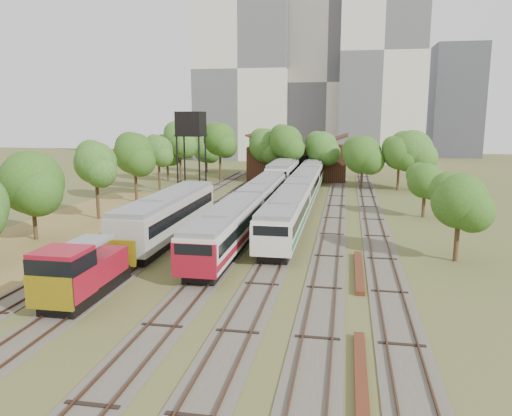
% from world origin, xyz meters
% --- Properties ---
extents(ground, '(240.00, 240.00, 0.00)m').
position_xyz_m(ground, '(0.00, 0.00, 0.00)').
color(ground, '#475123').
rests_on(ground, ground).
extents(dry_grass_patch, '(14.00, 60.00, 0.04)m').
position_xyz_m(dry_grass_patch, '(-18.00, 8.00, 0.02)').
color(dry_grass_patch, brown).
rests_on(dry_grass_patch, ground).
extents(tracks, '(24.60, 80.00, 0.19)m').
position_xyz_m(tracks, '(-0.67, 25.00, 0.04)').
color(tracks, '#4C473D').
rests_on(tracks, ground).
extents(railcar_red_set, '(2.91, 34.57, 3.59)m').
position_xyz_m(railcar_red_set, '(-2.00, 18.66, 1.90)').
color(railcar_red_set, black).
rests_on(railcar_red_set, ground).
extents(railcar_green_set, '(3.02, 52.08, 3.73)m').
position_xyz_m(railcar_green_set, '(2.00, 32.76, 1.97)').
color(railcar_green_set, black).
rests_on(railcar_green_set, ground).
extents(railcar_rear, '(3.30, 16.08, 4.08)m').
position_xyz_m(railcar_rear, '(-2.00, 45.91, 2.16)').
color(railcar_rear, black).
rests_on(railcar_rear, ground).
extents(shunter_locomotive, '(2.75, 8.10, 3.60)m').
position_xyz_m(shunter_locomotive, '(-8.00, -1.52, 1.73)').
color(shunter_locomotive, black).
rests_on(shunter_locomotive, ground).
extents(old_grey_coach, '(3.24, 18.00, 4.01)m').
position_xyz_m(old_grey_coach, '(-8.00, 13.37, 2.19)').
color(old_grey_coach, black).
rests_on(old_grey_coach, ground).
extents(water_tower, '(3.22, 3.22, 11.13)m').
position_xyz_m(water_tower, '(-11.71, 31.95, 9.38)').
color(water_tower, black).
rests_on(water_tower, ground).
extents(rail_pile_near, '(0.51, 7.70, 0.26)m').
position_xyz_m(rail_pile_near, '(8.00, -7.32, 0.13)').
color(rail_pile_near, '#572918').
rests_on(rail_pile_near, ground).
extents(rail_pile_far, '(0.57, 9.06, 0.29)m').
position_xyz_m(rail_pile_far, '(8.20, 6.78, 0.15)').
color(rail_pile_far, '#572918').
rests_on(rail_pile_far, ground).
extents(maintenance_shed, '(16.45, 11.55, 7.58)m').
position_xyz_m(maintenance_shed, '(-1.00, 57.98, 2.91)').
color(maintenance_shed, '#361813').
rests_on(maintenance_shed, ground).
extents(tree_band_left, '(8.15, 77.05, 8.69)m').
position_xyz_m(tree_band_left, '(-19.33, 24.67, 5.25)').
color(tree_band_left, '#382616').
rests_on(tree_band_left, ground).
extents(tree_band_far, '(41.00, 11.47, 9.56)m').
position_xyz_m(tree_band_far, '(-0.50, 50.01, 5.96)').
color(tree_band_far, '#382616').
rests_on(tree_band_far, ground).
extents(tree_band_right, '(5.32, 40.02, 7.71)m').
position_xyz_m(tree_band_right, '(14.92, 31.29, 4.77)').
color(tree_band_right, '#382616').
rests_on(tree_band_right, ground).
extents(tower_left, '(22.00, 16.00, 42.00)m').
position_xyz_m(tower_left, '(-18.00, 95.00, 21.00)').
color(tower_left, beige).
rests_on(tower_left, ground).
extents(tower_centre, '(20.00, 18.00, 36.00)m').
position_xyz_m(tower_centre, '(2.00, 100.00, 18.00)').
color(tower_centre, beige).
rests_on(tower_centre, ground).
extents(tower_right, '(18.00, 16.00, 48.00)m').
position_xyz_m(tower_right, '(14.00, 92.00, 24.00)').
color(tower_right, beige).
rests_on(tower_right, ground).
extents(tower_far_right, '(12.00, 12.00, 28.00)m').
position_xyz_m(tower_far_right, '(34.00, 110.00, 14.00)').
color(tower_far_right, '#414349').
rests_on(tower_far_right, ground).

